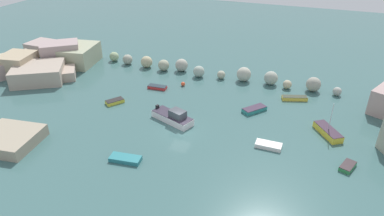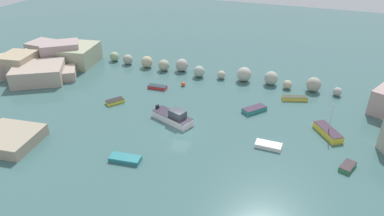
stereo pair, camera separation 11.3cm
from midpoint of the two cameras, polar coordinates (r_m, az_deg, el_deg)
The scene contains 14 objects.
cove_water at distance 45.76m, azimuth -1.99°, elevation -3.66°, with size 160.00×160.00×0.00m, color #3D6463.
cliff_headland_left at distance 69.77m, azimuth -23.04°, elevation 7.19°, with size 20.02×19.26×4.43m.
rock_breakwater at distance 61.02m, azimuth 3.37°, elevation 6.08°, with size 42.11×3.46×2.42m.
stone_dock at distance 48.21m, azimuth -27.65°, elevation -4.47°, with size 6.71×6.27×1.48m, color tan.
channel_buoy at distance 57.64m, azimuth -1.40°, elevation 3.96°, with size 0.70×0.70×0.70m, color #E04C28.
moored_boat_0 at distance 47.38m, azimuth -3.01°, elevation -1.47°, with size 6.44×4.08×1.98m.
moored_boat_1 at distance 47.87m, azimuth 21.40°, elevation -3.63°, with size 3.87×4.60×4.49m.
moored_boat_2 at distance 55.38m, azimuth 16.50°, elevation 1.55°, with size 3.93×2.25×0.60m.
moored_boat_3 at distance 50.75m, azimuth 10.23°, elevation -0.23°, with size 3.35×3.69×0.62m.
moored_boat_4 at distance 43.42m, azimuth 12.46°, elevation -5.99°, with size 3.13×1.46×0.51m.
moored_boat_5 at distance 53.48m, azimuth -12.44°, elevation 1.08°, with size 2.53×2.89×0.56m.
moored_boat_6 at distance 57.03m, azimuth -5.62°, elevation 3.43°, with size 3.11×1.33×0.52m.
moored_boat_7 at distance 40.96m, azimuth -10.80°, elevation -8.15°, with size 3.74×1.89×0.52m.
moored_boat_8 at distance 42.80m, azimuth 24.17°, elevation -8.72°, with size 1.95×2.61×0.50m.
Camera 2 is at (15.45, -35.43, 24.49)m, focal length 32.61 mm.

